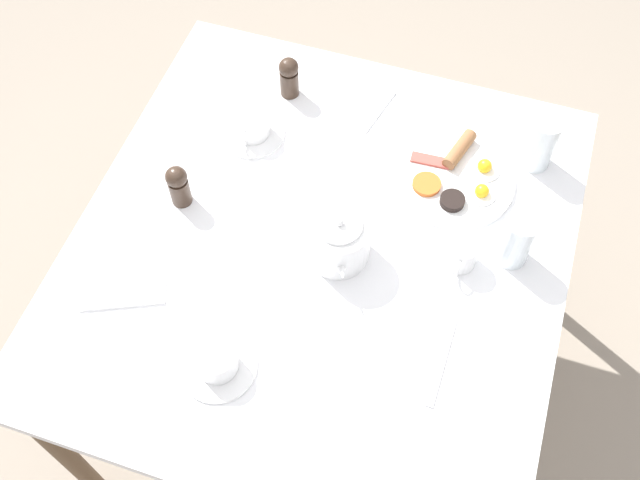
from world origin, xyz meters
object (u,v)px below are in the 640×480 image
breakfast_plate (456,177)px  water_glass_tall (517,240)px  teacup_with_saucer_left (217,362)px  knife_by_plate (442,361)px  spoon_for_tea (379,111)px  pepper_grinder (289,76)px  creamer_jug (462,254)px  salt_grinder (178,185)px  teapot_near (339,239)px  water_glass_short (541,143)px  napkin_folded (123,282)px  teacup_with_saucer_right (252,127)px  fork_by_plate (309,450)px

breakfast_plate → water_glass_tall: (0.16, 0.15, 0.05)m
water_glass_tall → teacup_with_saucer_left: bearing=-49.3°
knife_by_plate → spoon_for_tea: same height
spoon_for_tea → pepper_grinder: bearing=-87.8°
creamer_jug → salt_grinder: size_ratio=0.85×
knife_by_plate → pepper_grinder: bearing=-138.0°
teapot_near → creamer_jug: (-0.06, 0.25, -0.02)m
water_glass_tall → water_glass_short: bearing=178.9°
teacup_with_saucer_left → knife_by_plate: bearing=109.6°
teapot_near → water_glass_short: bearing=114.8°
salt_grinder → napkin_folded: size_ratio=0.53×
teacup_with_saucer_left → water_glass_tall: size_ratio=1.15×
breakfast_plate → knife_by_plate: 0.44m
breakfast_plate → water_glass_short: size_ratio=1.93×
creamer_jug → teacup_with_saucer_right: bearing=-109.4°
water_glass_short → napkin_folded: (0.57, -0.74, -0.06)m
spoon_for_tea → water_glass_tall: bearing=51.2°
teacup_with_saucer_right → spoon_for_tea: (-0.16, 0.26, -0.03)m
teacup_with_saucer_right → water_glass_short: size_ratio=1.10×
teapot_near → napkin_folded: bearing=-84.3°
pepper_grinder → knife_by_plate: 0.76m
pepper_grinder → fork_by_plate: bearing=21.6°
teapot_near → creamer_jug: teapot_near is taller
water_glass_tall → spoon_for_tea: size_ratio=0.87×
teacup_with_saucer_right → spoon_for_tea: 0.30m
teacup_with_saucer_right → napkin_folded: teacup_with_saucer_right is taller
teacup_with_saucer_left → spoon_for_tea: size_ratio=1.00×
pepper_grinder → napkin_folded: size_ratio=0.53×
fork_by_plate → spoon_for_tea: bearing=-173.1°
napkin_folded → knife_by_plate: size_ratio=1.06×
water_glass_short → napkin_folded: water_glass_short is taller
water_glass_tall → spoon_for_tea: (-0.30, -0.37, -0.06)m
breakfast_plate → teacup_with_saucer_left: teacup_with_saucer_left is taller
napkin_folded → spoon_for_tea: bearing=148.4°
teacup_with_saucer_right → creamer_jug: bearing=70.6°
teapot_near → napkin_folded: teapot_near is taller
teacup_with_saucer_left → teacup_with_saucer_right: 0.57m
water_glass_tall → water_glass_short: water_glass_short is taller
creamer_jug → napkin_folded: (0.26, -0.64, -0.03)m
creamer_jug → salt_grinder: 0.61m
water_glass_tall → pepper_grinder: 0.65m
creamer_jug → fork_by_plate: bearing=-20.2°
teapot_near → water_glass_tall: (-0.10, 0.34, 0.01)m
salt_grinder → teapot_near: bearing=86.5°
napkin_folded → fork_by_plate: (0.21, 0.47, -0.00)m
salt_grinder → napkin_folded: salt_grinder is taller
teacup_with_saucer_left → knife_by_plate: (-0.14, 0.40, -0.02)m
knife_by_plate → spoon_for_tea: size_ratio=1.29×
breakfast_plate → knife_by_plate: size_ratio=1.37×
teacup_with_saucer_right → creamer_jug: (0.19, 0.53, 0.01)m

